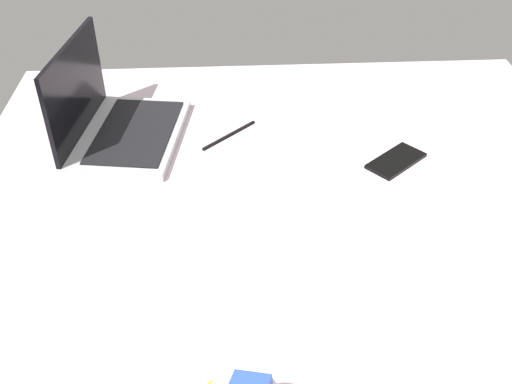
{
  "coord_description": "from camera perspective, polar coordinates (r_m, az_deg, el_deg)",
  "views": [
    {
      "loc": [
        -66.72,
        13.2,
        91.32
      ],
      "look_at": [
        21.5,
        8.17,
        24.0
      ],
      "focal_mm": 40.91,
      "sensor_mm": 36.0,
      "label": 1
    }
  ],
  "objects": [
    {
      "name": "bed_mattress",
      "position": [
        1.07,
        5.18,
        -13.35
      ],
      "size": [
        180.0,
        140.0,
        18.0
      ],
      "primitive_type": "cube",
      "color": "silver",
      "rests_on": "ground"
    },
    {
      "name": "charger_cable",
      "position": [
        1.39,
        -2.63,
        5.56
      ],
      "size": [
        12.15,
        12.73,
        0.6
      ],
      "primitive_type": "cube",
      "rotation": [
        0.0,
        0.0,
        -0.81
      ],
      "color": "black",
      "rests_on": "bed_mattress"
    },
    {
      "name": "cell_phone",
      "position": [
        1.33,
        13.53,
        2.99
      ],
      "size": [
        14.19,
        15.1,
        0.8
      ],
      "primitive_type": "cube",
      "rotation": [
        0.0,
        0.0,
        3.84
      ],
      "color": "black",
      "rests_on": "bed_mattress"
    },
    {
      "name": "laptop",
      "position": [
        1.4,
        -13.61,
        6.68
      ],
      "size": [
        36.01,
        27.58,
        23.0
      ],
      "rotation": [
        0.0,
        0.0,
        -0.15
      ],
      "color": "#B7BABC",
      "rests_on": "bed_mattress"
    }
  ]
}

